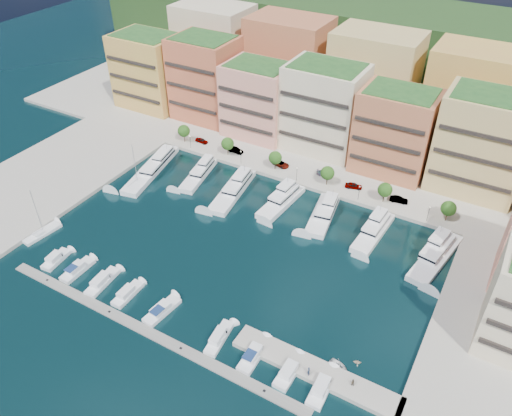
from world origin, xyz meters
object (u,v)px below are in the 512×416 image
Objects in this scene: tree_0 at (184,131)px; car_0 at (202,141)px; car_2 at (281,164)px; tree_3 at (328,173)px; lamppost_4 at (429,211)px; car_3 at (325,173)px; lamppost_1 at (241,155)px; tender_3 at (357,362)px; lamppost_2 at (297,172)px; cruiser_9 at (322,388)px; yacht_4 at (324,213)px; yacht_5 at (374,230)px; cruiser_6 at (219,338)px; yacht_1 at (200,173)px; yacht_6 at (436,254)px; tree_4 at (385,190)px; car_4 at (354,186)px; tree_1 at (228,144)px; person_1 at (353,382)px; lamppost_0 at (190,140)px; cruiser_1 at (77,270)px; cruiser_8 at (289,372)px; person_0 at (309,371)px; cruiser_2 at (102,282)px; yacht_2 at (234,188)px; cruiser_3 at (128,294)px; car_1 at (236,150)px; yacht_0 at (153,166)px; lamppost_3 at (359,191)px; tender_2 at (339,367)px; cruiser_0 at (56,259)px; car_5 at (399,200)px; sailboat_2 at (137,185)px; tree_5 at (449,208)px; cruiser_7 at (254,355)px; yacht_3 at (282,199)px; cruiser_4 at (162,311)px.

tree_0 is 1.35× the size of car_0.
tree_3 is at bearing -86.18° from car_2.
lamppost_4 is 30.92m from car_3.
lamppost_1 reaches higher than tender_3.
lamppost_2 is 0.48× the size of cruiser_9.
yacht_4 is 13.34m from yacht_5.
car_3 is (-5.23, 62.07, 1.14)m from cruiser_6.
yacht_1 is 66.67m from yacht_6.
car_4 is at bearing 166.83° from tree_4.
tree_4 is at bearing -118.37° from car_4.
tree_1 is 3.66× the size of person_1.
lamppost_0 is 0.24× the size of yacht_5.
cruiser_1 is at bearing -131.00° from tree_4.
tree_4 is 58.27m from cruiser_8.
person_0 is at bearing -39.97° from lamppost_0.
cruiser_2 is 1.06× the size of cruiser_6.
lamppost_4 is 0.48× the size of cruiser_6.
tender_3 is at bearing -36.13° from yacht_2.
cruiser_3 is 5.01× the size of tender_3.
tree_1 is 3.96m from car_1.
yacht_0 reaches higher than person_0.
yacht_5 reaches higher than lamppost_3.
tender_2 is (-2.49, -2.62, 0.00)m from tender_3.
car_5 is (60.81, 59.93, 1.22)m from cruiser_0.
cruiser_3 is (-37.92, -45.55, -0.66)m from yacht_5.
sailboat_2 is (-37.67, -23.09, -3.52)m from lamppost_2.
lamppost_2 is at bearing 158.50° from yacht_5.
car_4 is at bearing 175.18° from tree_5.
tree_5 is at bearing -89.40° from car_1.
cruiser_7 is at bearing -45.57° from lamppost_0.
car_2 is at bearing 177.19° from tree_5.
car_4 is at bearing -78.15° from car_2.
lamppost_1 is 75.27m from cruiser_9.
lamppost_2 reaches higher than car_2.
yacht_1 is at bearing 94.85° from car_4.
yacht_3 is 38.79m from car_0.
lamppost_4 is 2.72× the size of person_1.
cruiser_0 is (5.61, -41.46, -0.66)m from yacht_0.
car_4 is at bearing 2.20° from tree_0.
tender_3 is (11.89, -49.88, -4.33)m from tree_4.
cruiser_4 is at bearing -163.22° from car_2.
cruiser_3 is (21.32, -0.01, -0.00)m from cruiser_0.
yacht_5 and yacht_6 have the same top height.
lamppost_0 is at bearing 71.74° from tender_2.
tree_5 is at bearing 2.27° from lamppost_1.
lamppost_3 is 0.20× the size of yacht_6.
cruiser_8 is 4.07× the size of person_0.
cruiser_2 is at bearing 80.40° from tender_3.
car_4 is at bearing 55.43° from cruiser_1.
tree_1 is at bearing 65.18° from tender_2.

